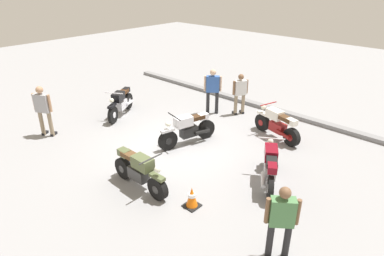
% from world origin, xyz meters
% --- Properties ---
extents(ground_plane, '(40.00, 40.00, 0.00)m').
position_xyz_m(ground_plane, '(0.00, 0.00, 0.00)').
color(ground_plane, gray).
extents(curb_edge, '(14.00, 0.30, 0.15)m').
position_xyz_m(curb_edge, '(0.00, 4.60, 0.07)').
color(curb_edge, gray).
rests_on(curb_edge, ground).
extents(motorcycle_olive_vintage, '(1.95, 0.70, 1.07)m').
position_xyz_m(motorcycle_olive_vintage, '(0.90, -2.26, 0.49)').
color(motorcycle_olive_vintage, black).
rests_on(motorcycle_olive_vintage, ground).
extents(motorcycle_cream_vintage, '(1.92, 0.89, 1.07)m').
position_xyz_m(motorcycle_cream_vintage, '(2.02, 2.61, 0.49)').
color(motorcycle_cream_vintage, black).
rests_on(motorcycle_cream_vintage, ground).
extents(motorcycle_silver_cruiser, '(0.85, 2.06, 1.09)m').
position_xyz_m(motorcycle_silver_cruiser, '(0.16, 0.32, 0.52)').
color(motorcycle_silver_cruiser, black).
rests_on(motorcycle_silver_cruiser, ground).
extents(motorcycle_maroon_cruiser, '(1.23, 1.82, 1.09)m').
position_xyz_m(motorcycle_maroon_cruiser, '(3.22, 0.14, 0.52)').
color(motorcycle_maroon_cruiser, black).
rests_on(motorcycle_maroon_cruiser, ground).
extents(motorcycle_black_cruiser, '(1.15, 1.87, 1.09)m').
position_xyz_m(motorcycle_black_cruiser, '(-3.32, 0.29, 0.52)').
color(motorcycle_black_cruiser, black).
rests_on(motorcycle_black_cruiser, ground).
extents(person_in_green_shirt, '(0.56, 0.51, 1.63)m').
position_xyz_m(person_in_green_shirt, '(4.65, -1.94, 0.92)').
color(person_in_green_shirt, '#262628').
rests_on(person_in_green_shirt, ground).
extents(person_in_blue_shirt, '(0.59, 0.53, 1.76)m').
position_xyz_m(person_in_blue_shirt, '(-0.91, 2.83, 1.01)').
color(person_in_blue_shirt, '#262628').
rests_on(person_in_blue_shirt, ground).
extents(person_in_gray_shirt, '(0.63, 0.48, 1.74)m').
position_xyz_m(person_in_gray_shirt, '(-3.74, -2.45, 1.00)').
color(person_in_gray_shirt, gray).
rests_on(person_in_gray_shirt, ground).
extents(person_in_white_shirt, '(0.47, 0.59, 1.60)m').
position_xyz_m(person_in_white_shirt, '(-0.08, 3.45, 0.90)').
color(person_in_white_shirt, gray).
rests_on(person_in_white_shirt, ground).
extents(traffic_cone, '(0.36, 0.36, 0.53)m').
position_xyz_m(traffic_cone, '(2.39, -1.92, 0.26)').
color(traffic_cone, black).
rests_on(traffic_cone, ground).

